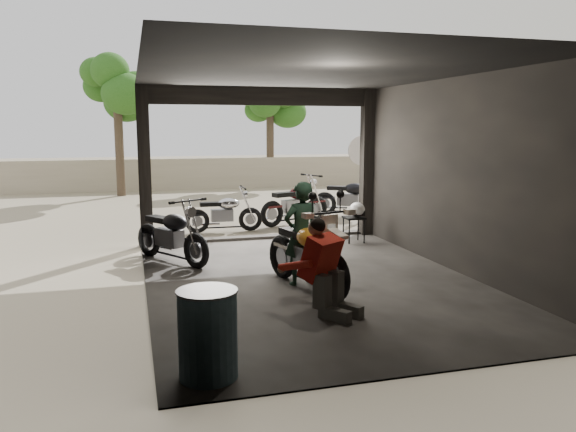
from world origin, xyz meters
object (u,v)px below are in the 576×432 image
outside_bike_b (295,200)px  outside_bike_c (351,194)px  mechanic (329,270)px  main_bike (306,248)px  left_bike (171,230)px  outside_bike_a (224,210)px  rider (301,234)px  helmet (357,209)px  oil_drum (208,335)px  sign_post (361,165)px  stool (354,220)px

outside_bike_b → outside_bike_c: 1.92m
mechanic → main_bike: bearing=52.7°
left_bike → outside_bike_a: left_bike is taller
mechanic → left_bike: bearing=83.1°
main_bike → outside_bike_b: size_ratio=1.05×
rider → helmet: 3.42m
outside_bike_a → oil_drum: bearing=171.5°
rider → sign_post: bearing=-135.2°
mechanic → sign_post: sign_post is taller
left_bike → outside_bike_b: 4.60m
outside_bike_b → oil_drum: size_ratio=2.07×
main_bike → rider: size_ratio=1.19×
left_bike → oil_drum: 4.89m
main_bike → oil_drum: main_bike is taller
outside_bike_c → mechanic: size_ratio=1.48×
mechanic → helmet: bearing=29.9°
helmet → sign_post: 2.60m
outside_bike_c → rider: rider is taller
main_bike → outside_bike_c: 7.02m
outside_bike_b → stool: (0.53, -2.54, -0.13)m
outside_bike_a → rider: bearing=-173.0°
left_bike → helmet: size_ratio=5.20×
outside_bike_a → outside_bike_b: outside_bike_b is taller
stool → sign_post: sign_post is taller
left_bike → stool: left_bike is taller
stool → helmet: 0.24m
outside_bike_c → oil_drum: bearing=-175.0°
oil_drum → outside_bike_a: bearing=79.7°
outside_bike_b → outside_bike_c: (1.77, 0.74, -0.00)m
main_bike → sign_post: 6.11m
rider → outside_bike_a: bearing=-98.4°
stool → sign_post: (1.10, 2.25, 0.98)m
oil_drum → sign_post: size_ratio=0.40×
sign_post → mechanic: bearing=-138.7°
rider → mechanic: bearing=73.4°
outside_bike_c → mechanic: outside_bike_c is taller
outside_bike_b → outside_bike_c: outside_bike_b is taller
outside_bike_c → sign_post: (-0.14, -1.03, 0.85)m
left_bike → oil_drum: size_ratio=2.00×
main_bike → stool: size_ratio=3.41×
mechanic → stool: (2.06, 4.20, -0.13)m
mechanic → stool: size_ratio=2.18×
main_bike → helmet: 3.58m
outside_bike_b → helmet: size_ratio=5.39×
helmet → sign_post: size_ratio=0.15×
left_bike → rider: rider is taller
main_bike → outside_bike_c: size_ratio=1.05×
outside_bike_c → helmet: bearing=-165.2°
outside_bike_a → outside_bike_c: outside_bike_c is taller
outside_bike_a → sign_post: 3.65m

